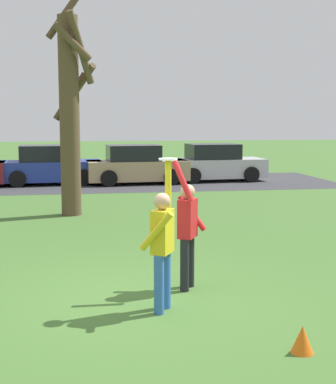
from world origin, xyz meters
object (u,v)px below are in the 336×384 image
object	(u,v)px
frisbee_disc	(168,159)
parked_car_tan	(136,166)
bare_tree_tall	(70,108)
parked_car_silver	(215,164)
person_defender	(187,227)
parked_car_blue	(49,166)
field_cone_orange	(302,339)
person_catcher	(162,241)

from	to	relation	value
frisbee_disc	parked_car_tan	xyz separation A→B (m)	(1.12, 15.21, -1.37)
bare_tree_tall	parked_car_silver	bearing A→B (deg)	52.26
frisbee_disc	parked_car_silver	size ratio (longest dim) A/B	0.06
person_defender	parked_car_blue	distance (m)	15.09
bare_tree_tall	parked_car_blue	bearing A→B (deg)	97.44
field_cone_orange	parked_car_silver	bearing A→B (deg)	79.22
parked_car_blue	person_defender	bearing A→B (deg)	-82.64
person_catcher	field_cone_orange	bearing A→B (deg)	-110.67
parked_car_tan	parked_car_silver	distance (m)	3.50
parked_car_blue	parked_car_silver	xyz separation A→B (m)	(7.00, 0.13, 0.00)
parked_car_blue	frisbee_disc	bearing A→B (deg)	-84.66
person_catcher	field_cone_orange	size ratio (longest dim) A/B	6.50
person_catcher	parked_car_blue	world-z (taller)	person_catcher
person_defender	field_cone_orange	distance (m)	2.83
frisbee_disc	parked_car_blue	xyz separation A→B (m)	(-2.41, 15.56, -1.37)
person_catcher	parked_car_tan	size ratio (longest dim) A/B	0.50
frisbee_disc	parked_car_silver	distance (m)	16.41
person_defender	bare_tree_tall	world-z (taller)	bare_tree_tall
parked_car_silver	field_cone_orange	bearing A→B (deg)	-104.25
parked_car_tan	field_cone_orange	bearing A→B (deg)	-93.03
person_catcher	person_defender	size ratio (longest dim) A/B	1.02
person_catcher	parked_car_blue	distance (m)	15.93
bare_tree_tall	field_cone_orange	bearing A→B (deg)	-74.76
field_cone_orange	person_defender	bearing A→B (deg)	107.75
parked_car_tan	person_defender	bearing A→B (deg)	-96.21
person_catcher	parked_car_blue	xyz separation A→B (m)	(-2.30, 15.76, -0.25)
frisbee_disc	parked_car_blue	bearing A→B (deg)	98.80
person_catcher	frisbee_disc	distance (m)	1.13
frisbee_disc	field_cone_orange	xyz separation A→B (m)	(1.25, -1.83, -1.93)
parked_car_silver	person_catcher	bearing A→B (deg)	-109.93
parked_car_tan	field_cone_orange	xyz separation A→B (m)	(0.13, -17.05, -0.57)
person_catcher	field_cone_orange	xyz separation A→B (m)	(1.36, -1.64, -0.82)
frisbee_disc	field_cone_orange	size ratio (longest dim) A/B	0.81
frisbee_disc	parked_car_tan	distance (m)	15.32
person_catcher	parked_car_tan	xyz separation A→B (m)	(1.23, 15.41, -0.25)
frisbee_disc	parked_car_blue	world-z (taller)	frisbee_disc
parked_car_silver	bare_tree_tall	xyz separation A→B (m)	(-6.00, -7.75, 2.21)
person_defender	parked_car_blue	bearing A→B (deg)	-139.54
person_catcher	field_cone_orange	world-z (taller)	person_catcher
person_defender	bare_tree_tall	size ratio (longest dim) A/B	0.33
person_catcher	parked_car_blue	size ratio (longest dim) A/B	0.50
person_catcher	bare_tree_tall	distance (m)	8.47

